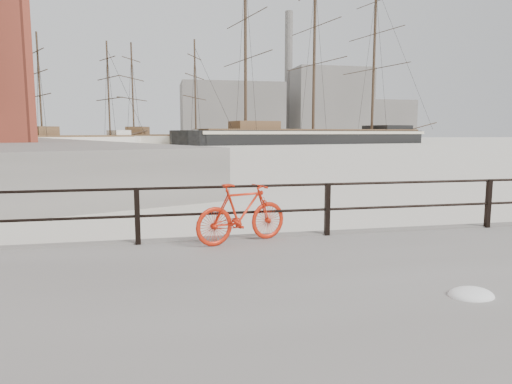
{
  "coord_description": "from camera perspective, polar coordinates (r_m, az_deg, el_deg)",
  "views": [
    {
      "loc": [
        -3.09,
        -8.22,
        2.29
      ],
      "look_at": [
        -1.04,
        1.5,
        1.0
      ],
      "focal_mm": 32.0,
      "sensor_mm": 36.0,
      "label": 1
    }
  ],
  "objects": [
    {
      "name": "industrial_east",
      "position": [
        177.85,
        15.39,
        8.67
      ],
      "size": [
        20.0,
        16.0,
        14.0
      ],
      "primitive_type": "cube",
      "color": "gray",
      "rests_on": "ground"
    },
    {
      "name": "industrial_mid",
      "position": [
        164.15,
        8.98,
        10.72
      ],
      "size": [
        26.0,
        20.0,
        24.0
      ],
      "primitive_type": "cube",
      "color": "gray",
      "rests_on": "ground"
    },
    {
      "name": "schooner_mid",
      "position": [
        91.63,
        -11.33,
        5.84
      ],
      "size": [
        31.06,
        22.94,
        20.61
      ],
      "primitive_type": null,
      "rotation": [
        0.0,
        0.0,
        -0.43
      ],
      "color": "silver",
      "rests_on": "ground"
    },
    {
      "name": "guardrail",
      "position": [
        8.76,
        8.91,
        -2.16
      ],
      "size": [
        28.0,
        0.1,
        1.0
      ],
      "primitive_type": null,
      "color": "black",
      "rests_on": "promenade"
    },
    {
      "name": "ground",
      "position": [
        9.08,
        8.46,
        -7.3
      ],
      "size": [
        400.0,
        400.0,
        0.0
      ],
      "primitive_type": "plane",
      "color": "white",
      "rests_on": "ground"
    },
    {
      "name": "industrial_west",
      "position": [
        150.16,
        -3.11,
        9.97
      ],
      "size": [
        32.0,
        18.0,
        18.0
      ],
      "primitive_type": "cube",
      "color": "gray",
      "rests_on": "ground"
    },
    {
      "name": "promenade",
      "position": [
        5.65,
        23.26,
        -15.25
      ],
      "size": [
        36.0,
        8.0,
        0.35
      ],
      "primitive_type": "cube",
      "color": "gray",
      "rests_on": "ground"
    },
    {
      "name": "bicycle",
      "position": [
        8.08,
        -1.76,
        -2.63
      ],
      "size": [
        1.76,
        0.84,
        1.07
      ],
      "primitive_type": "imported",
      "rotation": [
        0.0,
        0.0,
        0.34
      ],
      "color": "red",
      "rests_on": "promenade"
    },
    {
      "name": "barque_black",
      "position": [
        96.29,
        7.12,
        6.0
      ],
      "size": [
        70.88,
        37.34,
        37.71
      ],
      "primitive_type": null,
      "rotation": [
        0.0,
        0.0,
        0.24
      ],
      "color": "black",
      "rests_on": "ground"
    },
    {
      "name": "schooner_left",
      "position": [
        87.13,
        -21.31,
        5.41
      ],
      "size": [
        28.51,
        22.75,
        19.6
      ],
      "primitive_type": null,
      "rotation": [
        0.0,
        0.0,
        0.49
      ],
      "color": "silver",
      "rests_on": "ground"
    },
    {
      "name": "smokestack",
      "position": [
        165.7,
        4.08,
        14.23
      ],
      "size": [
        2.8,
        2.8,
        44.0
      ],
      "primitive_type": "cylinder",
      "color": "gray",
      "rests_on": "ground"
    }
  ]
}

